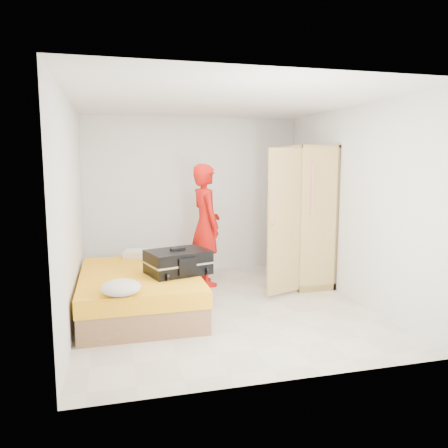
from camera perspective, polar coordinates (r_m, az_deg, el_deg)
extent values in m
plane|color=beige|center=(5.77, -0.17, -10.77)|extent=(4.00, 4.00, 0.00)
plane|color=white|center=(5.50, -0.18, 15.78)|extent=(4.00, 4.00, 0.00)
cube|color=white|center=(7.43, -3.99, 3.76)|extent=(3.60, 0.02, 2.60)
cube|color=white|center=(3.60, 7.72, -1.09)|extent=(3.60, 0.02, 2.60)
cube|color=white|center=(5.33, -19.26, 1.56)|extent=(0.02, 4.00, 2.60)
cube|color=white|center=(6.18, 16.25, 2.54)|extent=(0.02, 4.00, 2.60)
cube|color=#9C6847|center=(5.68, -10.94, -9.63)|extent=(1.40, 2.00, 0.30)
cube|color=#FFAF1A|center=(5.61, -11.01, -7.19)|extent=(1.42, 2.02, 0.20)
cube|color=tan|center=(6.97, 12.20, 1.23)|extent=(0.04, 1.20, 2.10)
cube|color=tan|center=(6.34, 12.36, 0.54)|extent=(0.58, 0.04, 2.10)
cube|color=tan|center=(7.38, 8.31, 1.71)|extent=(0.58, 0.04, 2.10)
cube|color=tan|center=(6.81, 10.40, 9.80)|extent=(0.58, 1.20, 0.04)
cube|color=tan|center=(7.05, 9.97, -6.92)|extent=(0.58, 1.20, 0.10)
cube|color=tan|center=(7.03, 7.16, 1.40)|extent=(0.04, 0.59, 2.00)
cube|color=tan|center=(6.03, 7.91, 0.26)|extent=(0.57, 0.25, 2.00)
cylinder|color=#B2B2B7|center=(6.81, 10.37, 8.46)|extent=(0.02, 1.10, 0.02)
imported|color=red|center=(6.61, -2.39, -0.12)|extent=(0.53, 0.73, 1.84)
cube|color=black|center=(5.43, -6.05, -4.94)|extent=(0.84, 0.70, 0.29)
cube|color=black|center=(5.40, -6.07, -3.29)|extent=(0.19, 0.10, 0.03)
ellipsoid|color=beige|center=(4.69, -13.28, -8.08)|extent=(0.42, 0.42, 0.16)
cube|color=beige|center=(6.41, -10.29, -3.84)|extent=(0.63, 0.41, 0.11)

